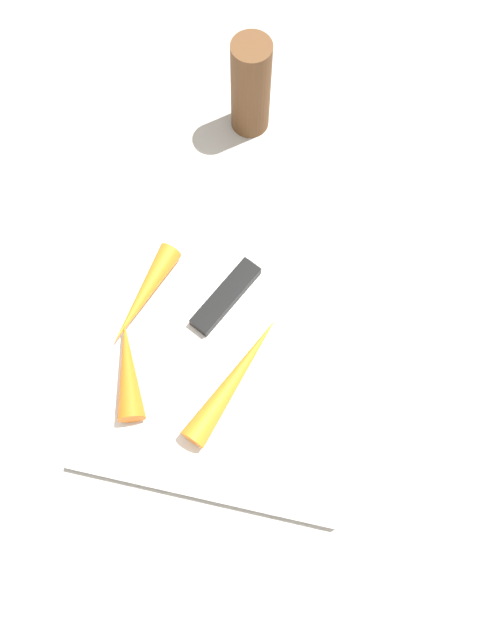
# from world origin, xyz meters

# --- Properties ---
(ground_plane) EXTENTS (1.40, 1.40, 0.00)m
(ground_plane) POSITION_xyz_m (0.00, 0.00, 0.00)
(ground_plane) COLOR #ADA8A0
(cutting_board) EXTENTS (0.36, 0.26, 0.01)m
(cutting_board) POSITION_xyz_m (0.00, 0.00, 0.01)
(cutting_board) COLOR white
(cutting_board) RESTS_ON ground_plane
(knife) EXTENTS (0.19, 0.11, 0.01)m
(knife) POSITION_xyz_m (-0.03, -0.01, 0.02)
(knife) COLOR #B7B7BC
(knife) RESTS_ON cutting_board
(carrot_shortest) EXTENTS (0.10, 0.06, 0.03)m
(carrot_shortest) POSITION_xyz_m (0.08, -0.09, 0.03)
(carrot_shortest) COLOR orange
(carrot_shortest) RESTS_ON cutting_board
(carrot_longest) EXTENTS (0.15, 0.08, 0.03)m
(carrot_longest) POSITION_xyz_m (0.06, 0.01, 0.03)
(carrot_longest) COLOR orange
(carrot_longest) RESTS_ON cutting_board
(carrot_medium) EXTENTS (0.12, 0.05, 0.02)m
(carrot_medium) POSITION_xyz_m (0.00, -0.10, 0.02)
(carrot_medium) COLOR orange
(carrot_medium) RESTS_ON cutting_board
(pepper_grinder) EXTENTS (0.04, 0.04, 0.12)m
(pepper_grinder) POSITION_xyz_m (-0.25, -0.04, 0.06)
(pepper_grinder) COLOR brown
(pepper_grinder) RESTS_ON ground_plane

